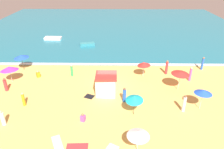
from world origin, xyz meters
TOP-DOWN VIEW (x-y plane):
  - ground_plane at (0.00, 0.00)m, footprint 60.00×60.00m
  - ocean_water at (0.00, 28.00)m, footprint 60.00×44.00m
  - wave_breaker_foam at (0.00, 6.30)m, footprint 57.00×0.70m
  - lifeguard_cabana at (-0.24, -1.40)m, footprint 2.30×2.21m
  - beach_umbrella_0 at (2.54, -5.10)m, footprint 2.30×2.31m
  - beach_umbrella_1 at (-11.96, 4.54)m, footprint 2.02×2.00m
  - beach_umbrella_2 at (9.29, -4.10)m, footprint 2.06×2.07m
  - beach_umbrella_3 at (4.36, 2.68)m, footprint 1.88×1.85m
  - beach_umbrella_4 at (2.48, -9.59)m, footprint 2.08×2.08m
  - beach_umbrella_5 at (-12.10, 1.15)m, footprint 2.86×2.88m
  - beach_umbrella_6 at (8.06, -0.46)m, footprint 2.83×2.82m
  - beachgoer_1 at (7.54, 3.57)m, footprint 0.46×0.46m
  - beachgoer_3 at (-11.81, -0.94)m, footprint 0.41×0.41m
  - beachgoer_4 at (-8.63, -3.80)m, footprint 0.41×0.41m
  - beachgoer_5 at (-4.88, 2.74)m, footprint 0.45×0.45m
  - beachgoer_6 at (12.76, 4.95)m, footprint 0.42×0.42m
  - beachgoer_7 at (-9.33, -6.77)m, footprint 0.46×0.46m
  - beachgoer_8 at (1.72, -2.93)m, footprint 0.41×0.41m
  - beachgoer_9 at (7.49, -4.52)m, footprint 0.37×0.37m
  - beachgoer_10 at (-2.24, -6.14)m, footprint 0.52×0.52m
  - beachgoer_11 at (-9.22, 2.43)m, footprint 0.58×0.58m
  - beachgoer_12 at (10.08, 1.74)m, footprint 0.42×0.42m
  - beach_towel_0 at (-3.96, -8.94)m, footprint 1.38×1.91m
  - beach_towel_1 at (-2.11, -2.08)m, footprint 1.27×1.19m
  - beach_towel_2 at (-2.27, -9.37)m, footprint 1.77×0.94m
  - beach_towel_3 at (0.48, -9.54)m, footprint 1.28×1.35m
  - small_boat_0 at (-4.28, 14.36)m, footprint 2.74×1.60m
  - small_boat_1 at (-11.37, 17.73)m, footprint 3.25×1.45m

SIDE VIEW (x-z plane):
  - ground_plane at x=0.00m, z-range 0.00..0.00m
  - beach_towel_0 at x=-3.96m, z-range 0.00..0.01m
  - beach_towel_1 at x=-2.11m, z-range 0.00..0.01m
  - beach_towel_2 at x=-2.27m, z-range 0.00..0.01m
  - beach_towel_3 at x=0.48m, z-range 0.00..0.01m
  - ocean_water at x=0.00m, z-range 0.00..0.10m
  - wave_breaker_foam at x=0.00m, z-range 0.10..0.11m
  - small_boat_0 at x=-4.28m, z-range 0.10..0.57m
  - small_boat_1 at x=-11.37m, z-range 0.10..0.58m
  - beachgoer_10 at x=-2.24m, z-range -0.06..0.75m
  - beachgoer_11 at x=-9.22m, z-range -0.06..0.84m
  - beachgoer_7 at x=-9.33m, z-range -0.06..1.50m
  - beachgoer_4 at x=-8.63m, z-range -0.03..1.52m
  - beachgoer_3 at x=-11.81m, z-range -0.05..1.57m
  - beachgoer_5 at x=-4.88m, z-range -0.04..1.59m
  - beachgoer_8 at x=1.72m, z-range -0.06..1.61m
  - beachgoer_9 at x=7.49m, z-range -0.05..1.79m
  - beachgoer_6 at x=12.76m, z-range -0.03..1.83m
  - beachgoer_12 at x=10.08m, z-range -0.02..1.86m
  - beachgoer_1 at x=7.54m, z-range -0.04..1.90m
  - lifeguard_cabana at x=-0.24m, z-range 0.02..2.41m
  - beach_umbrella_4 at x=2.48m, z-range 0.74..2.68m
  - beach_umbrella_5 at x=-12.10m, z-range 0.73..2.92m
  - beach_umbrella_3 at x=4.36m, z-range 0.76..2.91m
  - beach_umbrella_0 at x=2.54m, z-range 0.76..2.95m
  - beach_umbrella_1 at x=-11.96m, z-range 0.86..3.09m
  - beach_umbrella_2 at x=9.29m, z-range 0.88..3.14m
  - beach_umbrella_6 at x=8.06m, z-range 0.99..3.37m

